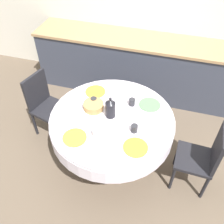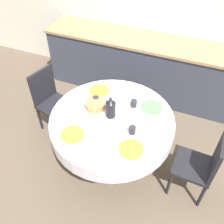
% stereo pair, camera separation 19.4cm
% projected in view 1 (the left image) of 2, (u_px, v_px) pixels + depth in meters
% --- Properties ---
extents(ground_plane, '(12.00, 12.00, 0.00)m').
position_uv_depth(ground_plane, '(112.00, 158.00, 3.26)').
color(ground_plane, brown).
extents(wall_back, '(7.00, 0.05, 2.60)m').
position_uv_depth(wall_back, '(148.00, 5.00, 3.62)').
color(wall_back, silver).
rests_on(wall_back, ground_plane).
extents(kitchen_counter, '(3.24, 0.64, 0.94)m').
position_uv_depth(kitchen_counter, '(139.00, 66.00, 3.96)').
color(kitchen_counter, '#383D4C').
rests_on(kitchen_counter, ground_plane).
extents(dining_table, '(1.38, 1.38, 0.76)m').
position_uv_depth(dining_table, '(112.00, 125.00, 2.81)').
color(dining_table, tan).
rests_on(dining_table, ground_plane).
extents(chair_left, '(0.42, 0.42, 0.90)m').
position_uv_depth(chair_left, '(203.00, 157.00, 2.67)').
color(chair_left, black).
rests_on(chair_left, ground_plane).
extents(chair_right, '(0.49, 0.49, 0.90)m').
position_uv_depth(chair_right, '(45.00, 103.00, 3.29)').
color(chair_right, black).
rests_on(chair_right, ground_plane).
extents(plate_near_left, '(0.24, 0.24, 0.01)m').
position_uv_depth(plate_near_left, '(75.00, 138.00, 2.51)').
color(plate_near_left, orange).
rests_on(plate_near_left, dining_table).
extents(cup_near_left, '(0.07, 0.07, 0.09)m').
position_uv_depth(cup_near_left, '(96.00, 132.00, 2.51)').
color(cup_near_left, white).
rests_on(cup_near_left, dining_table).
extents(plate_near_right, '(0.24, 0.24, 0.01)m').
position_uv_depth(plate_near_right, '(136.00, 147.00, 2.42)').
color(plate_near_right, yellow).
rests_on(plate_near_right, dining_table).
extents(cup_near_right, '(0.07, 0.07, 0.09)m').
position_uv_depth(cup_near_right, '(134.00, 128.00, 2.55)').
color(cup_near_right, '#28282D').
rests_on(cup_near_right, dining_table).
extents(plate_far_left, '(0.24, 0.24, 0.01)m').
position_uv_depth(plate_far_left, '(95.00, 92.00, 3.03)').
color(plate_far_left, yellow).
rests_on(plate_far_left, dining_table).
extents(cup_far_left, '(0.07, 0.07, 0.09)m').
position_uv_depth(cup_far_left, '(94.00, 101.00, 2.86)').
color(cup_far_left, '#28282D').
rests_on(cup_far_left, dining_table).
extents(plate_far_right, '(0.24, 0.24, 0.01)m').
position_uv_depth(plate_far_right, '(150.00, 105.00, 2.86)').
color(plate_far_right, '#5BA85B').
rests_on(plate_far_right, dining_table).
extents(cup_far_right, '(0.07, 0.07, 0.09)m').
position_uv_depth(cup_far_right, '(132.00, 102.00, 2.84)').
color(cup_far_right, '#28282D').
rests_on(cup_far_right, dining_table).
extents(coffee_carafe, '(0.11, 0.11, 0.26)m').
position_uv_depth(coffee_carafe, '(110.00, 108.00, 2.67)').
color(coffee_carafe, black).
rests_on(coffee_carafe, dining_table).
extents(bread_basket, '(0.23, 0.23, 0.08)m').
position_uv_depth(bread_basket, '(94.00, 106.00, 2.80)').
color(bread_basket, '#AD844C').
rests_on(bread_basket, dining_table).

